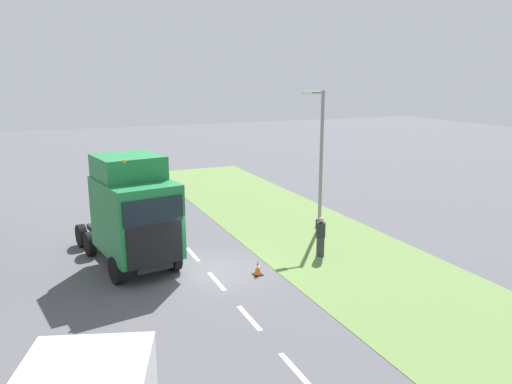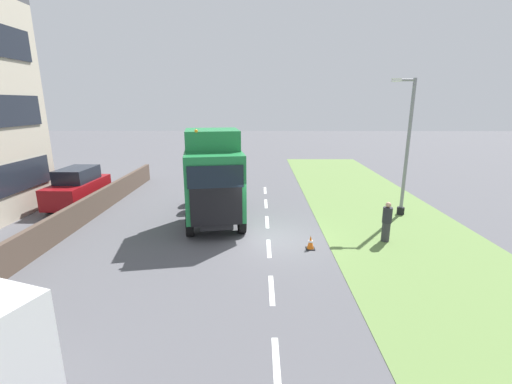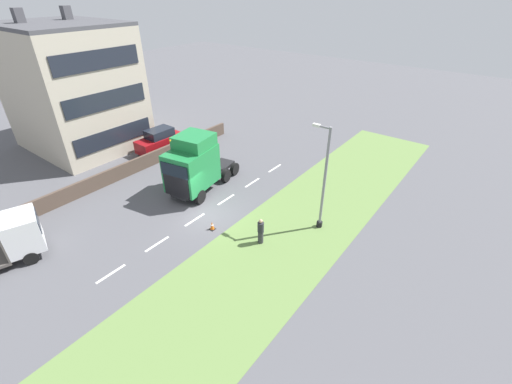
{
  "view_description": "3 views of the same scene",
  "coord_description": "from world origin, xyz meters",
  "px_view_note": "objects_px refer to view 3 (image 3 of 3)",
  "views": [
    {
      "loc": [
        5.66,
        17.68,
        7.6
      ],
      "look_at": [
        -2.77,
        -1.73,
        2.66
      ],
      "focal_mm": 35.0,
      "sensor_mm": 36.0,
      "label": 1
    },
    {
      "loc": [
        0.4,
        13.82,
        5.74
      ],
      "look_at": [
        0.56,
        -2.51,
        1.49
      ],
      "focal_mm": 24.0,
      "sensor_mm": 36.0,
      "label": 2
    },
    {
      "loc": [
        -14.77,
        13.42,
        13.72
      ],
      "look_at": [
        -3.27,
        -1.69,
        2.16
      ],
      "focal_mm": 24.0,
      "sensor_mm": 36.0,
      "label": 3
    }
  ],
  "objects_px": {
    "flatbed_truck": "(14,237)",
    "traffic_cone_lead": "(212,226)",
    "lorry_cab": "(194,165)",
    "pedestrian": "(261,231)",
    "parked_car": "(160,141)",
    "lamp_post": "(323,185)"
  },
  "relations": [
    {
      "from": "flatbed_truck",
      "to": "pedestrian",
      "type": "bearing_deg",
      "value": 60.92
    },
    {
      "from": "lorry_cab",
      "to": "flatbed_truck",
      "type": "height_order",
      "value": "lorry_cab"
    },
    {
      "from": "lorry_cab",
      "to": "pedestrian",
      "type": "height_order",
      "value": "lorry_cab"
    },
    {
      "from": "traffic_cone_lead",
      "to": "lamp_post",
      "type": "bearing_deg",
      "value": -140.04
    },
    {
      "from": "pedestrian",
      "to": "traffic_cone_lead",
      "type": "relative_size",
      "value": 3.01
    },
    {
      "from": "lorry_cab",
      "to": "flatbed_truck",
      "type": "bearing_deg",
      "value": 65.93
    },
    {
      "from": "lorry_cab",
      "to": "traffic_cone_lead",
      "type": "distance_m",
      "value": 5.4
    },
    {
      "from": "pedestrian",
      "to": "traffic_cone_lead",
      "type": "bearing_deg",
      "value": 14.16
    },
    {
      "from": "flatbed_truck",
      "to": "parked_car",
      "type": "xyz_separation_m",
      "value": [
        5.37,
        -14.68,
        -0.36
      ]
    },
    {
      "from": "lorry_cab",
      "to": "lamp_post",
      "type": "distance_m",
      "value": 9.78
    },
    {
      "from": "parked_car",
      "to": "pedestrian",
      "type": "bearing_deg",
      "value": 162.99
    },
    {
      "from": "flatbed_truck",
      "to": "parked_car",
      "type": "bearing_deg",
      "value": 128.64
    },
    {
      "from": "lorry_cab",
      "to": "parked_car",
      "type": "bearing_deg",
      "value": -31.71
    },
    {
      "from": "flatbed_truck",
      "to": "traffic_cone_lead",
      "type": "relative_size",
      "value": 9.75
    },
    {
      "from": "lorry_cab",
      "to": "parked_car",
      "type": "height_order",
      "value": "lorry_cab"
    },
    {
      "from": "lorry_cab",
      "to": "lamp_post",
      "type": "height_order",
      "value": "lamp_post"
    },
    {
      "from": "flatbed_truck",
      "to": "lamp_post",
      "type": "relative_size",
      "value": 0.82
    },
    {
      "from": "flatbed_truck",
      "to": "traffic_cone_lead",
      "type": "bearing_deg",
      "value": 69.23
    },
    {
      "from": "lorry_cab",
      "to": "traffic_cone_lead",
      "type": "relative_size",
      "value": 12.2
    },
    {
      "from": "parked_car",
      "to": "traffic_cone_lead",
      "type": "height_order",
      "value": "parked_car"
    },
    {
      "from": "parked_car",
      "to": "traffic_cone_lead",
      "type": "xyz_separation_m",
      "value": [
        -12.46,
        6.01,
        -0.77
      ]
    },
    {
      "from": "parked_car",
      "to": "pedestrian",
      "type": "xyz_separation_m",
      "value": [
        -15.78,
        5.18,
        -0.2
      ]
    }
  ]
}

